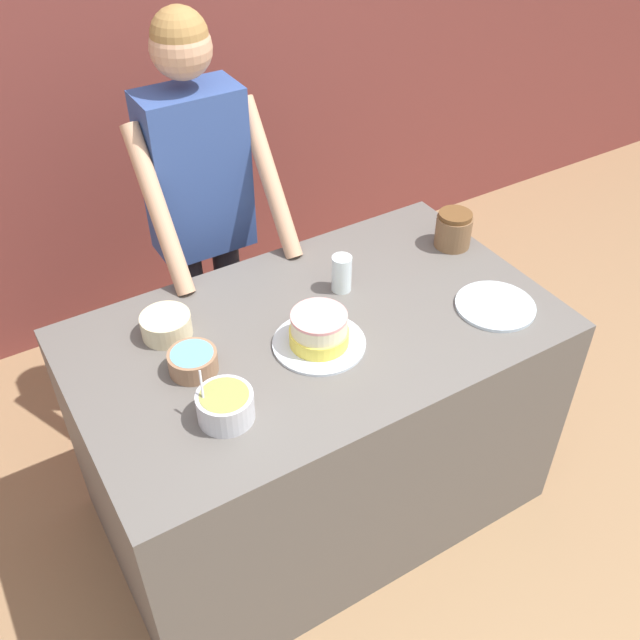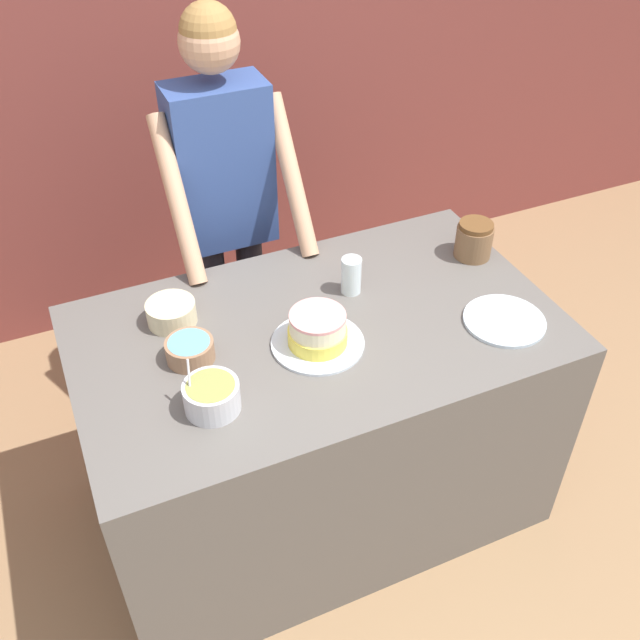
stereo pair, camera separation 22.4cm
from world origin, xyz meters
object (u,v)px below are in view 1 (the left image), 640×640
at_px(cake, 319,332).
at_px(frosting_bowl_olive, 225,405).
at_px(person_baker, 200,193).
at_px(ceramic_plate, 495,306).
at_px(drinking_glass, 342,273).
at_px(frosting_bowl_blue, 193,361).
at_px(frosting_bowl_white, 166,324).
at_px(stoneware_jar, 454,230).

distance_m(cake, frosting_bowl_olive, 0.41).
xyz_separation_m(person_baker, ceramic_plate, (0.65, -0.95, -0.16)).
bearing_deg(drinking_glass, frosting_bowl_blue, -169.62).
relative_size(person_baker, frosting_bowl_blue, 11.55).
relative_size(cake, frosting_bowl_white, 1.84).
relative_size(frosting_bowl_blue, ceramic_plate, 0.56).
height_order(cake, ceramic_plate, cake).
distance_m(person_baker, drinking_glass, 0.65).
bearing_deg(cake, frosting_bowl_olive, -161.36).
distance_m(frosting_bowl_white, drinking_glass, 0.62).
relative_size(person_baker, ceramic_plate, 6.43).
xyz_separation_m(cake, frosting_bowl_blue, (-0.39, 0.10, -0.01)).
xyz_separation_m(frosting_bowl_olive, drinking_glass, (0.60, 0.34, 0.02)).
relative_size(person_baker, cake, 5.84).
bearing_deg(ceramic_plate, cake, 166.36).
bearing_deg(stoneware_jar, person_baker, 143.06).
bearing_deg(person_baker, stoneware_jar, -36.94).
bearing_deg(frosting_bowl_olive, frosting_bowl_blue, 90.13).
height_order(frosting_bowl_olive, frosting_bowl_white, frosting_bowl_olive).
height_order(cake, stoneware_jar, stoneware_jar).
xyz_separation_m(cake, ceramic_plate, (0.61, -0.15, -0.05)).
bearing_deg(stoneware_jar, ceramic_plate, -107.31).
bearing_deg(frosting_bowl_olive, cake, 18.64).
distance_m(cake, ceramic_plate, 0.63).
distance_m(cake, frosting_bowl_white, 0.49).
bearing_deg(ceramic_plate, person_baker, 124.36).
relative_size(cake, frosting_bowl_blue, 1.98).
relative_size(cake, drinking_glass, 2.23).
xyz_separation_m(person_baker, stoneware_jar, (0.76, -0.57, -0.10)).
height_order(cake, frosting_bowl_white, cake).
height_order(frosting_bowl_olive, frosting_bowl_blue, frosting_bowl_olive).
xyz_separation_m(frosting_bowl_blue, stoneware_jar, (1.11, 0.13, 0.03)).
relative_size(frosting_bowl_blue, frosting_bowl_white, 0.93).
xyz_separation_m(frosting_bowl_olive, stoneware_jar, (1.11, 0.36, 0.02)).
distance_m(frosting_bowl_olive, stoneware_jar, 1.16).
bearing_deg(drinking_glass, ceramic_plate, -42.35).
bearing_deg(frosting_bowl_olive, stoneware_jar, 17.75).
xyz_separation_m(frosting_bowl_white, ceramic_plate, (1.00, -0.44, -0.04)).
bearing_deg(frosting_bowl_white, frosting_bowl_blue, -88.16).
bearing_deg(drinking_glass, stoneware_jar, 1.86).
distance_m(frosting_bowl_blue, ceramic_plate, 1.02).
bearing_deg(drinking_glass, frosting_bowl_white, 171.88).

